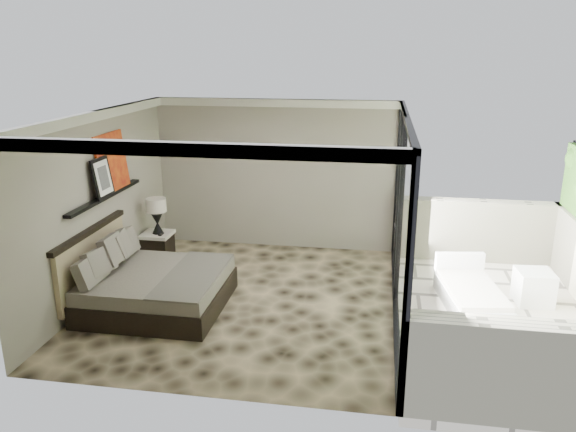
% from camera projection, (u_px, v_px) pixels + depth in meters
% --- Properties ---
extents(floor, '(5.00, 5.00, 0.00)m').
position_uv_depth(floor, '(245.00, 300.00, 8.53)').
color(floor, black).
rests_on(floor, ground).
extents(ceiling, '(4.50, 5.00, 0.02)m').
position_uv_depth(ceiling, '(241.00, 115.00, 7.73)').
color(ceiling, silver).
rests_on(ceiling, back_wall).
extents(back_wall, '(4.50, 0.02, 2.80)m').
position_uv_depth(back_wall, '(275.00, 175.00, 10.48)').
color(back_wall, gray).
rests_on(back_wall, floor).
extents(left_wall, '(0.02, 5.00, 2.80)m').
position_uv_depth(left_wall, '(99.00, 205.00, 8.49)').
color(left_wall, gray).
rests_on(left_wall, floor).
extents(glass_wall, '(0.08, 5.00, 2.80)m').
position_uv_depth(glass_wall, '(401.00, 219.00, 7.77)').
color(glass_wall, white).
rests_on(glass_wall, floor).
extents(terrace_slab, '(3.00, 5.00, 0.12)m').
position_uv_depth(terrace_slab, '(503.00, 322.00, 7.96)').
color(terrace_slab, beige).
rests_on(terrace_slab, ground).
extents(picture_ledge, '(0.12, 2.20, 0.05)m').
position_uv_depth(picture_ledge, '(106.00, 197.00, 8.54)').
color(picture_ledge, black).
rests_on(picture_ledge, left_wall).
extents(bed, '(1.99, 1.93, 1.10)m').
position_uv_depth(bed, '(150.00, 285.00, 8.24)').
color(bed, black).
rests_on(bed, floor).
extents(nightstand, '(0.63, 0.63, 0.51)m').
position_uv_depth(nightstand, '(158.00, 247.00, 10.06)').
color(nightstand, black).
rests_on(nightstand, floor).
extents(table_lamp, '(0.35, 0.35, 0.64)m').
position_uv_depth(table_lamp, '(157.00, 211.00, 9.85)').
color(table_lamp, black).
rests_on(table_lamp, nightstand).
extents(abstract_canvas, '(0.13, 0.90, 0.90)m').
position_uv_depth(abstract_canvas, '(112.00, 162.00, 8.72)').
color(abstract_canvas, '#B44A0F').
rests_on(abstract_canvas, picture_ledge).
extents(framed_print, '(0.11, 0.50, 0.60)m').
position_uv_depth(framed_print, '(102.00, 178.00, 8.33)').
color(framed_print, black).
rests_on(framed_print, picture_ledge).
extents(ottoman, '(0.54, 0.54, 0.50)m').
position_uv_depth(ottoman, '(534.00, 287.00, 8.36)').
color(ottoman, white).
rests_on(ottoman, terrace_slab).
extents(lounger, '(0.98, 1.62, 0.59)m').
position_uv_depth(lounger, '(471.00, 295.00, 8.27)').
color(lounger, silver).
rests_on(lounger, terrace_slab).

